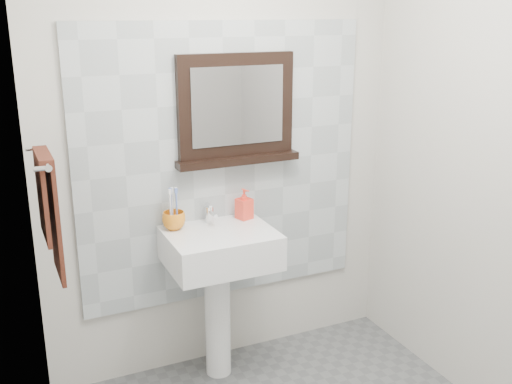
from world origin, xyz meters
TOP-DOWN VIEW (x-y plane):
  - back_wall at (0.00, 1.10)m, footprint 2.00×0.01m
  - left_wall at (-1.00, 0.00)m, footprint 0.01×2.20m
  - splashback at (0.00, 1.09)m, footprint 1.60×0.02m
  - pedestal_sink at (-0.12, 0.87)m, footprint 0.55×0.44m
  - toothbrush_cup at (-0.32, 0.99)m, footprint 0.15×0.15m
  - toothbrushes at (-0.32, 1.00)m, footprint 0.05×0.04m
  - soap_dispenser at (0.08, 0.99)m, footprint 0.09×0.10m
  - framed_mirror at (0.06, 1.06)m, footprint 0.68×0.11m
  - towel_bar at (-0.95, 0.72)m, footprint 0.07×0.40m
  - hand_towel at (-0.94, 0.72)m, footprint 0.06×0.30m

SIDE VIEW (x-z plane):
  - pedestal_sink at x=-0.12m, z-range 0.20..1.16m
  - toothbrush_cup at x=-0.32m, z-range 0.86..0.95m
  - soap_dispenser at x=0.08m, z-range 0.86..1.03m
  - toothbrushes at x=-0.32m, z-range 0.88..1.09m
  - splashback at x=0.00m, z-range 0.40..1.90m
  - hand_towel at x=-0.94m, z-range 0.88..1.43m
  - back_wall at x=0.00m, z-range 0.00..2.50m
  - left_wall at x=-1.00m, z-range 0.00..2.50m
  - towel_bar at x=-0.95m, z-range 1.35..1.38m
  - framed_mirror at x=0.06m, z-range 1.15..1.73m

